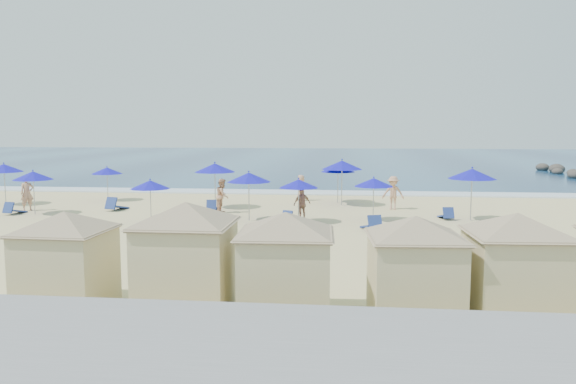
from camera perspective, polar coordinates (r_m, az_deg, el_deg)
The scene contains 32 objects.
ground at distance 22.97m, azimuth -3.65°, elevation -4.58°, with size 160.00×160.00×0.00m, color beige.
ocean at distance 77.43m, azimuth 3.28°, elevation 3.32°, with size 160.00×80.00×0.06m, color navy.
surf_line at distance 38.16m, azimuth 0.30°, elevation -0.03°, with size 160.00×2.50×0.08m, color white.
seawall at distance 10.25m, azimuth -17.07°, elevation -15.44°, with size 160.00×6.10×1.22m.
trash_bin at distance 20.21m, azimuth 11.16°, elevation -5.04°, with size 0.83×0.83×0.83m, color black.
cabana_0 at distance 14.83m, azimuth -21.65°, elevation -5.25°, with size 4.23×4.23×2.66m.
cabana_1 at distance 13.86m, azimuth -10.31°, elevation -5.04°, with size 4.67×4.67×2.93m.
cabana_2 at distance 12.96m, azimuth -0.25°, elevation -6.13°, with size 4.43×4.43×2.78m.
cabana_3 at distance 13.17m, azimuth 12.78°, elevation -6.28°, with size 4.30×4.30×2.70m.
cabana_4 at distance 13.91m, azimuth 22.16°, elevation -5.76°, with size 4.41×4.41×2.77m.
umbrella_0 at distance 36.10m, azimuth -26.90°, elevation 2.19°, with size 2.14×2.14×2.44m.
umbrella_1 at distance 31.48m, azimuth -24.48°, elevation 1.53°, with size 2.01×2.01×2.29m.
umbrella_2 at distance 35.72m, azimuth -17.91°, elevation 2.08°, with size 1.85×1.85×2.11m.
umbrella_3 at distance 26.62m, azimuth -13.83°, elevation 0.74°, with size 1.84×1.84×2.09m.
umbrella_4 at distance 31.08m, azimuth -7.44°, elevation 2.45°, with size 2.26×2.26×2.57m.
umbrella_5 at distance 26.65m, azimuth -4.00°, elevation 1.50°, with size 2.11×2.11×2.40m.
umbrella_6 at distance 26.08m, azimuth 1.08°, elevation 0.85°, with size 1.86×1.86×2.12m.
umbrella_7 at distance 31.98m, azimuth 5.50°, elevation 2.75°, with size 2.35×2.35×2.67m.
umbrella_8 at distance 26.86m, azimuth 8.70°, elevation 0.98°, with size 1.88×1.88×2.13m.
umbrella_9 at distance 33.26m, azimuth 5.10°, elevation 2.42°, with size 2.06×2.06×2.35m.
umbrella_10 at distance 28.02m, azimuth 18.20°, elevation 1.76°, with size 2.27×2.27×2.59m.
beach_chair_0 at distance 32.06m, azimuth -26.14°, elevation -1.63°, with size 0.72×1.29×0.67m.
beach_chair_1 at distance 31.50m, azimuth -17.13°, elevation -1.32°, with size 0.91×1.48×0.76m.
beach_chair_2 at distance 30.19m, azimuth -7.73°, elevation -1.50°, with size 0.68×1.23×0.65m.
beach_chair_3 at distance 26.21m, azimuth 0.21°, elevation -2.69°, with size 0.91×1.24×0.62m.
beach_chair_4 at distance 24.49m, azimuth 8.54°, elevation -3.33°, with size 0.96×1.45×0.74m.
beach_chair_5 at distance 28.26m, azimuth 15.80°, elevation -2.25°, with size 0.67×1.22×0.64m.
beachgoer_0 at distance 33.01m, azimuth -24.99°, elevation -0.12°, with size 0.68×0.45×1.87m, color tan.
beachgoer_1 at distance 29.38m, azimuth -6.66°, elevation -0.38°, with size 0.87×0.68×1.79m, color tan.
beachgoer_2 at distance 26.93m, azimuth 1.44°, elevation -1.22°, with size 0.92×0.38×1.56m, color tan.
beachgoer_3 at distance 30.93m, azimuth 10.63°, elevation -0.08°, with size 1.17×0.67×1.81m, color tan.
beachgoer_4 at distance 34.06m, azimuth 1.33°, elevation 0.43°, with size 0.77×0.50×1.57m, color tan.
Camera 1 is at (3.85, -22.20, 4.45)m, focal length 35.00 mm.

